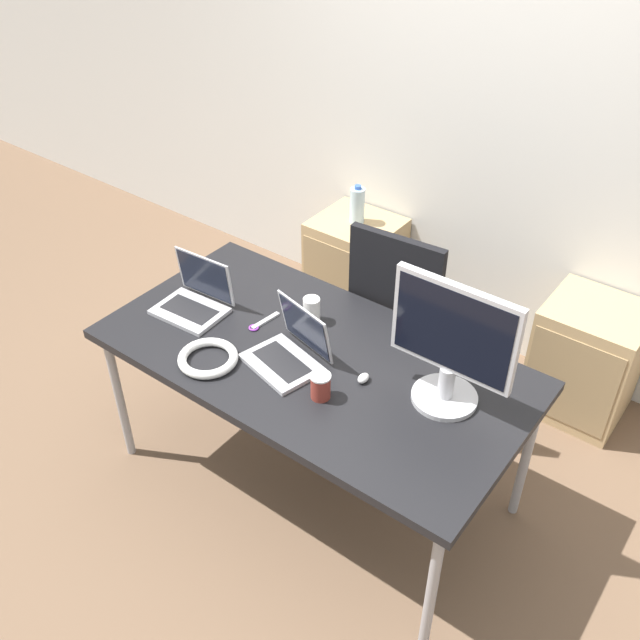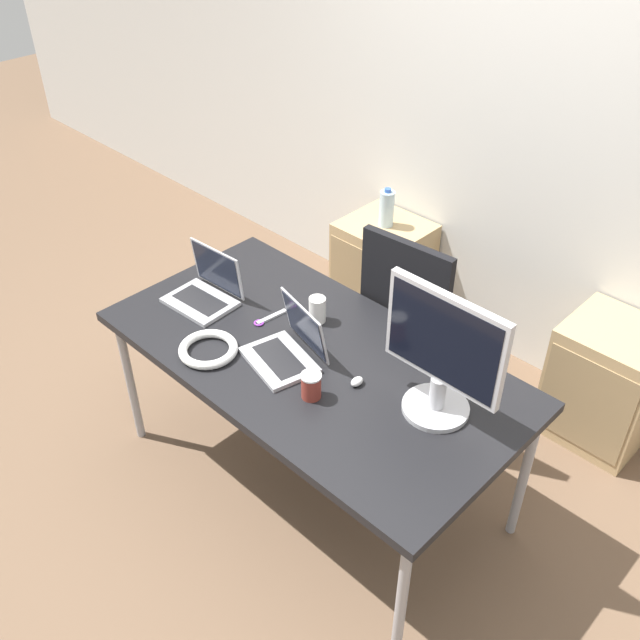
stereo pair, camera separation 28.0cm
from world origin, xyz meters
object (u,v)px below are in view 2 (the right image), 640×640
object	(u,v)px
water_bottle	(387,208)
laptop_left	(206,291)
mouse	(357,382)
cabinet_left	(382,271)
coffee_cup_white	(317,310)
coffee_cup_brown	(311,386)
cable_coil	(208,349)
laptop_right	(288,349)
monitor	(442,355)
office_chair	(420,347)
cabinet_right	(606,383)

from	to	relation	value
water_bottle	laptop_left	size ratio (longest dim) A/B	0.72
laptop_left	mouse	world-z (taller)	laptop_left
cabinet_left	coffee_cup_white	xyz separation A→B (m)	(0.47, -1.03, 0.50)
coffee_cup_white	coffee_cup_brown	bearing A→B (deg)	-48.44
mouse	cable_coil	xyz separation A→B (m)	(-0.56, -0.27, 0.00)
laptop_right	cable_coil	xyz separation A→B (m)	(-0.26, -0.20, -0.03)
water_bottle	coffee_cup_brown	distance (m)	1.59
laptop_right	mouse	distance (m)	0.31
laptop_left	coffee_cup_white	xyz separation A→B (m)	(0.46, 0.23, 0.01)
coffee_cup_brown	mouse	bearing A→B (deg)	64.54
laptop_left	coffee_cup_brown	world-z (taller)	laptop_left
monitor	office_chair	bearing A→B (deg)	129.58
cable_coil	mouse	bearing A→B (deg)	26.16
cabinet_right	monitor	world-z (taller)	monitor
laptop_left	monitor	world-z (taller)	monitor
laptop_left	mouse	distance (m)	0.86
cabinet_right	office_chair	bearing A→B (deg)	-145.35
monitor	coffee_cup_white	bearing A→B (deg)	172.80
cabinet_left	laptop_right	size ratio (longest dim) A/B	1.82
coffee_cup_white	water_bottle	bearing A→B (deg)	114.64
laptop_right	cabinet_right	bearing A→B (deg)	57.21
mouse	cable_coil	size ratio (longest dim) A/B	0.24
laptop_left	coffee_cup_white	size ratio (longest dim) A/B	2.68
office_chair	cabinet_left	world-z (taller)	office_chair
laptop_right	coffee_cup_white	distance (m)	0.28
monitor	cable_coil	distance (m)	0.96
office_chair	cable_coil	world-z (taller)	office_chair
mouse	coffee_cup_brown	size ratio (longest dim) A/B	0.54
laptop_left	laptop_right	size ratio (longest dim) A/B	0.91
cabinet_left	monitor	world-z (taller)	monitor
monitor	coffee_cup_brown	bearing A→B (deg)	-144.71
office_chair	cabinet_right	distance (m)	0.90
cabinet_right	water_bottle	xyz separation A→B (m)	(-1.39, 0.00, 0.41)
cable_coil	laptop_left	bearing A→B (deg)	142.52
cabinet_left	mouse	size ratio (longest dim) A/B	10.88
coffee_cup_white	cable_coil	bearing A→B (deg)	-109.66
laptop_left	monitor	xyz separation A→B (m)	(1.15, 0.15, 0.21)
office_chair	cabinet_right	bearing A→B (deg)	34.65
cabinet_left	office_chair	bearing A→B (deg)	-37.48
laptop_left	cabinet_left	bearing A→B (deg)	90.54
monitor	coffee_cup_white	size ratio (longest dim) A/B	4.45
laptop_right	mouse	size ratio (longest dim) A/B	5.97
monitor	laptop_left	bearing A→B (deg)	-172.73
laptop_left	coffee_cup_white	world-z (taller)	laptop_left
office_chair	laptop_right	bearing A→B (deg)	-97.09
coffee_cup_white	coffee_cup_brown	size ratio (longest dim) A/B	1.09
laptop_left	monitor	size ratio (longest dim) A/B	0.60
water_bottle	coffee_cup_white	world-z (taller)	coffee_cup_white
laptop_left	coffee_cup_white	bearing A→B (deg)	26.95
mouse	coffee_cup_white	size ratio (longest dim) A/B	0.49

